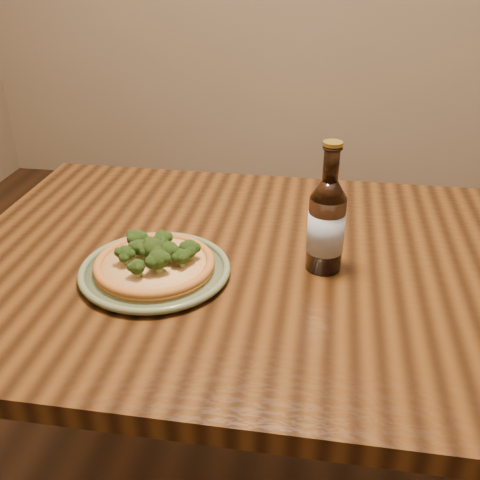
# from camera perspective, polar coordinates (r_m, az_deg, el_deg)

# --- Properties ---
(table) EXTENTS (1.60, 0.90, 0.75)m
(table) POSITION_cam_1_polar(r_m,az_deg,el_deg) (1.20, 9.90, -6.41)
(table) COLOR #40240D
(table) RESTS_ON ground
(plate) EXTENTS (0.29, 0.29, 0.02)m
(plate) POSITION_cam_1_polar(r_m,az_deg,el_deg) (1.11, -8.62, -3.05)
(plate) COLOR #586545
(plate) RESTS_ON table
(pizza) EXTENTS (0.23, 0.23, 0.07)m
(pizza) POSITION_cam_1_polar(r_m,az_deg,el_deg) (1.10, -8.65, -2.22)
(pizza) COLOR #A36224
(pizza) RESTS_ON plate
(beer_bottle) EXTENTS (0.07, 0.07, 0.26)m
(beer_bottle) POSITION_cam_1_polar(r_m,az_deg,el_deg) (1.09, 8.76, 1.60)
(beer_bottle) COLOR black
(beer_bottle) RESTS_ON table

